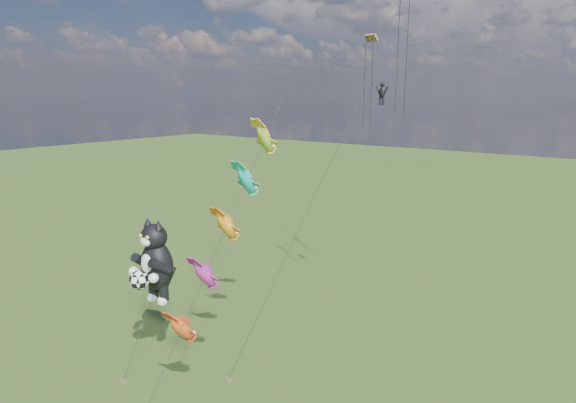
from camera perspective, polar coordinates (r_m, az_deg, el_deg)
The scene contains 4 objects.
ground at distance 39.99m, azimuth -20.94°, elevation -16.84°, with size 300.00×300.00×0.00m, color #1E380E.
cat_kite_rig at distance 34.08m, azimuth -15.57°, elevation -6.83°, with size 2.78×4.31×11.01m.
fish_windsock_rig at distance 31.50m, azimuth -7.29°, elevation -2.99°, with size 1.57×15.94×19.04m.
parafoil_rig at distance 39.49m, azimuth 10.97°, elevation 13.96°, with size 5.37×17.10×27.15m.
Camera 1 is at (30.12, -18.13, 19.07)m, focal length 30.00 mm.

